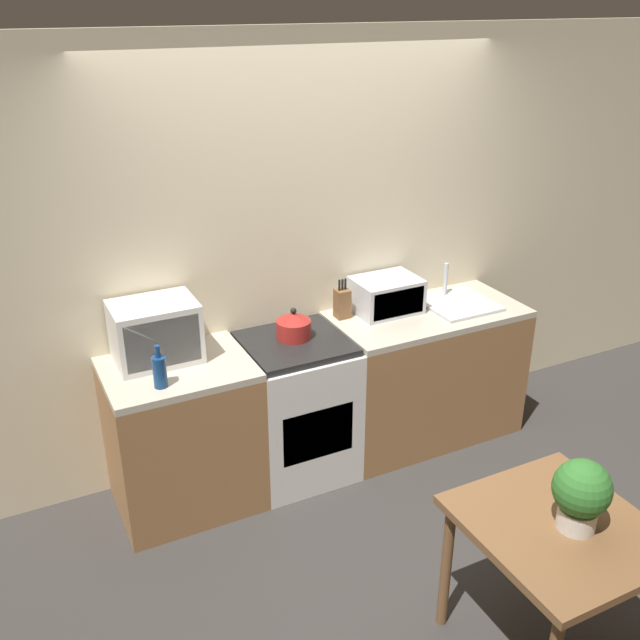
{
  "coord_description": "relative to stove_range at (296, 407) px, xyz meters",
  "views": [
    {
      "loc": [
        -1.76,
        -2.79,
        2.74
      ],
      "look_at": [
        -0.11,
        0.52,
        1.05
      ],
      "focal_mm": 40.0,
      "sensor_mm": 36.0,
      "label": 1
    }
  ],
  "objects": [
    {
      "name": "dining_table",
      "position": [
        0.41,
        -1.76,
        0.18
      ],
      "size": [
        0.73,
        0.79,
        0.73
      ],
      "color": "brown",
      "rests_on": "ground_plane"
    },
    {
      "name": "wall_back",
      "position": [
        0.23,
        0.34,
        0.85
      ],
      "size": [
        10.0,
        0.06,
        2.6
      ],
      "color": "beige",
      "rests_on": "ground_plane"
    },
    {
      "name": "counter_left_run",
      "position": [
        -0.71,
        0.0,
        0.0
      ],
      "size": [
        0.8,
        0.62,
        0.9
      ],
      "color": "olive",
      "rests_on": "ground_plane"
    },
    {
      "name": "bottle",
      "position": [
        -0.84,
        -0.18,
        0.54
      ],
      "size": [
        0.07,
        0.07,
        0.24
      ],
      "color": "navy",
      "rests_on": "counter_left_run"
    },
    {
      "name": "sink_basin",
      "position": [
        1.17,
        0.01,
        0.47
      ],
      "size": [
        0.43,
        0.44,
        0.24
      ],
      "color": "silver",
      "rests_on": "counter_right_run"
    },
    {
      "name": "potted_plant",
      "position": [
        0.45,
        -1.8,
        0.46
      ],
      "size": [
        0.24,
        0.24,
        0.32
      ],
      "color": "beige",
      "rests_on": "dining_table"
    },
    {
      "name": "ground_plane",
      "position": [
        0.23,
        -0.62,
        -0.45
      ],
      "size": [
        16.0,
        16.0,
        0.0
      ],
      "primitive_type": "plane",
      "color": "#33302D"
    },
    {
      "name": "microwave",
      "position": [
        -0.78,
        0.12,
        0.62
      ],
      "size": [
        0.45,
        0.33,
        0.34
      ],
      "color": "silver",
      "rests_on": "counter_left_run"
    },
    {
      "name": "counter_right_run",
      "position": [
        0.94,
        0.0,
        0.0
      ],
      "size": [
        1.25,
        0.62,
        0.9
      ],
      "color": "olive",
      "rests_on": "ground_plane"
    },
    {
      "name": "knife_block",
      "position": [
        0.4,
        0.17,
        0.55
      ],
      "size": [
        0.08,
        0.09,
        0.25
      ],
      "color": "brown",
      "rests_on": "counter_right_run"
    },
    {
      "name": "kettle",
      "position": [
        0.01,
        0.04,
        0.53
      ],
      "size": [
        0.21,
        0.21,
        0.19
      ],
      "color": "maroon",
      "rests_on": "stove_range"
    },
    {
      "name": "toaster_oven",
      "position": [
        0.7,
        0.13,
        0.56
      ],
      "size": [
        0.41,
        0.31,
        0.22
      ],
      "color": "silver",
      "rests_on": "counter_right_run"
    },
    {
      "name": "stove_range",
      "position": [
        0.0,
        0.0,
        0.0
      ],
      "size": [
        0.62,
        0.62,
        0.9
      ],
      "color": "silver",
      "rests_on": "ground_plane"
    }
  ]
}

